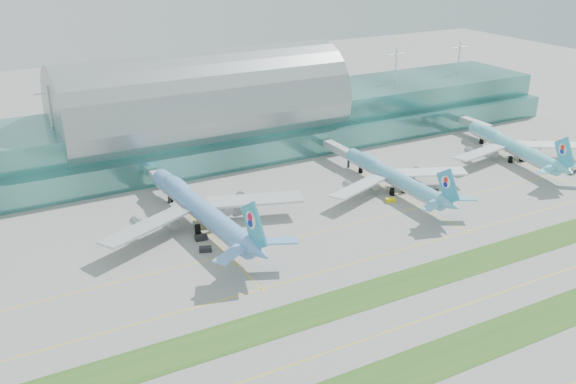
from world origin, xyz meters
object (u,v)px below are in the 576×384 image
airliner_d (512,146)px  airliner_b (200,208)px  terminal (204,121)px  airliner_c (392,176)px

airliner_d → airliner_b: bearing=-169.2°
terminal → airliner_b: terminal is taller
airliner_c → airliner_d: bearing=4.6°
airliner_b → airliner_c: (73.01, -4.53, -1.08)m
terminal → airliner_c: 84.67m
airliner_b → airliner_c: airliner_b is taller
airliner_b → terminal: bearing=63.0°
terminal → airliner_c: bearing=-58.0°
terminal → airliner_c: size_ratio=5.09×
airliner_d → terminal: bearing=159.2°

